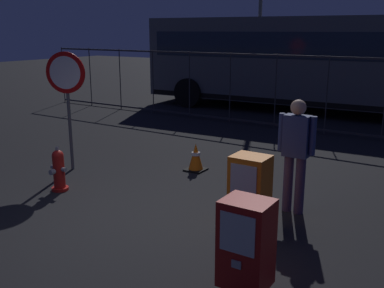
# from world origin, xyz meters

# --- Properties ---
(ground_plane) EXTENTS (60.00, 60.00, 0.00)m
(ground_plane) POSITION_xyz_m (0.00, 0.00, 0.00)
(ground_plane) COLOR black
(fire_hydrant) EXTENTS (0.33, 0.32, 0.75)m
(fire_hydrant) POSITION_xyz_m (-1.78, 0.33, 0.35)
(fire_hydrant) COLOR red
(fire_hydrant) RESTS_ON ground_plane
(newspaper_box_primary) EXTENTS (0.48, 0.42, 1.02)m
(newspaper_box_primary) POSITION_xyz_m (2.19, -0.74, 0.57)
(newspaper_box_primary) COLOR black
(newspaper_box_primary) RESTS_ON ground_plane
(newspaper_box_secondary) EXTENTS (0.48, 0.42, 1.02)m
(newspaper_box_secondary) POSITION_xyz_m (1.54, 0.70, 0.57)
(newspaper_box_secondary) COLOR black
(newspaper_box_secondary) RESTS_ON ground_plane
(stop_sign) EXTENTS (0.71, 0.31, 2.23)m
(stop_sign) POSITION_xyz_m (-2.48, 1.25, 1.60)
(stop_sign) COLOR #4C4F54
(stop_sign) RESTS_ON ground_plane
(pedestrian) EXTENTS (0.55, 0.22, 1.67)m
(pedestrian) POSITION_xyz_m (1.83, 1.57, 0.95)
(pedestrian) COLOR #382D51
(pedestrian) RESTS_ON ground_plane
(traffic_cone) EXTENTS (0.36, 0.36, 0.53)m
(traffic_cone) POSITION_xyz_m (-0.44, 2.49, 0.26)
(traffic_cone) COLOR black
(traffic_cone) RESTS_ON ground_plane
(fence_barrier) EXTENTS (18.03, 0.04, 2.00)m
(fence_barrier) POSITION_xyz_m (0.00, 6.88, 1.02)
(fence_barrier) COLOR #2D2D33
(fence_barrier) RESTS_ON ground_plane
(bus_near) EXTENTS (10.63, 3.27, 3.00)m
(bus_near) POSITION_xyz_m (-0.92, 9.88, 1.71)
(bus_near) COLOR #4C5156
(bus_near) RESTS_ON ground_plane
(bus_far) EXTENTS (10.73, 3.80, 3.00)m
(bus_far) POSITION_xyz_m (-0.58, 13.76, 1.71)
(bus_far) COLOR beige
(bus_far) RESTS_ON ground_plane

